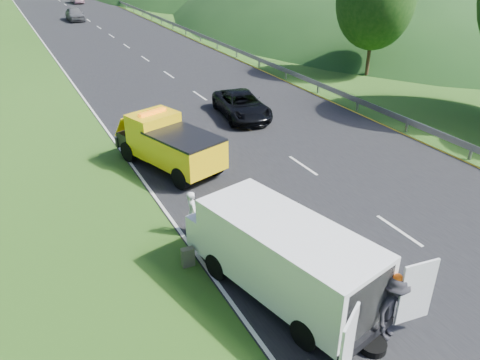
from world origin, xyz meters
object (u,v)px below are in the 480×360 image
woman (194,233)px  child (235,246)px  worker (387,336)px  white_van (282,254)px  tow_truck (169,143)px  suitcase (188,257)px  spare_tire (372,349)px  passing_suv (242,117)px

woman → child: size_ratio=1.63×
child → worker: bearing=-45.3°
white_van → worker: (1.56, -2.74, -1.35)m
tow_truck → white_van: size_ratio=0.83×
white_van → child: bearing=79.6°
woman → worker: bearing=-150.5°
worker → child: bearing=85.6°
woman → suitcase: 1.85m
woman → spare_tire: 7.19m
white_van → worker: size_ratio=3.76×
passing_suv → worker: bearing=-96.5°
child → passing_suv: (6.12, 11.26, 0.00)m
child → spare_tire: size_ratio=1.41×
child → suitcase: suitcase is taller
child → spare_tire: bearing=-51.9°
tow_truck → passing_suv: 7.53m
white_van → suitcase: (-1.91, 2.40, -1.03)m
white_van → suitcase: white_van is taller
white_van → worker: white_van is taller
woman → child: (0.94, -1.38, 0.00)m
worker → suitcase: 6.21m
white_van → suitcase: 3.24m
spare_tire → passing_suv: 17.53m
child → spare_tire: 5.63m
woman → passing_suv: (7.06, 9.88, 0.00)m
white_van → spare_tire: (0.93, -2.89, -1.35)m
woman → white_van: bearing=-156.9°
child → woman: bearing=151.6°
child → passing_suv: size_ratio=0.20×
woman → spare_tire: woman is taller
tow_truck → child: (-0.16, -6.82, -1.18)m
woman → worker: worker is taller
woman → suitcase: size_ratio=2.55×
child → spare_tire: (1.06, -5.53, 0.00)m
suitcase → spare_tire: size_ratio=0.90×
suitcase → spare_tire: 6.01m
tow_truck → suitcase: 7.36m
suitcase → spare_tire: suitcase is taller
child → passing_suv: passing_suv is taller
woman → passing_suv: 12.15m
worker → spare_tire: bearing=171.4°
child → suitcase: bearing=-145.1°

